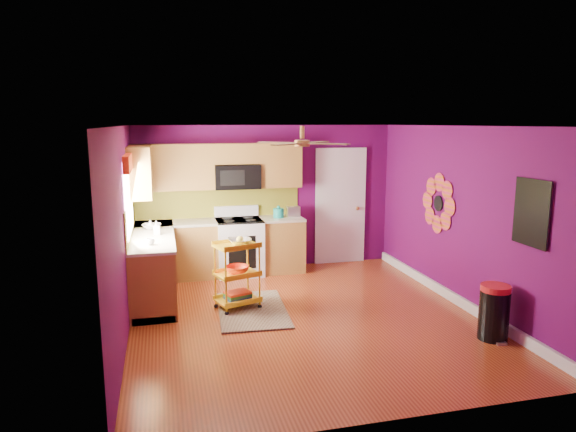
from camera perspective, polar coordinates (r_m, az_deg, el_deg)
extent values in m
plane|color=maroon|center=(6.95, 1.93, -11.12)|extent=(5.00, 5.00, 0.00)
cube|color=#56094D|center=(8.99, -2.36, 2.08)|extent=(4.50, 0.04, 2.50)
cube|color=#56094D|center=(4.32, 11.17, -7.27)|extent=(4.50, 0.04, 2.50)
cube|color=#56094D|center=(6.37, -17.87, -1.87)|extent=(0.04, 5.00, 2.50)
cube|color=#56094D|center=(7.52, 18.72, -0.10)|extent=(0.04, 5.00, 2.50)
cube|color=silver|center=(6.47, 2.07, 9.96)|extent=(4.50, 5.00, 0.04)
cube|color=white|center=(7.80, 18.03, -8.67)|extent=(0.05, 4.90, 0.14)
cube|color=brown|center=(7.86, -14.72, -5.45)|extent=(0.60, 2.30, 0.90)
cube|color=brown|center=(8.73, -7.41, -3.62)|extent=(2.80, 0.60, 0.90)
cube|color=beige|center=(7.74, -14.88, -2.10)|extent=(0.63, 2.30, 0.04)
cube|color=beige|center=(8.62, -7.49, -0.58)|extent=(2.80, 0.63, 0.04)
cube|color=black|center=(7.97, -14.59, -8.22)|extent=(0.54, 2.30, 0.10)
cube|color=black|center=(8.83, -7.35, -6.14)|extent=(2.80, 0.54, 0.10)
cube|color=white|center=(8.73, -5.43, -3.50)|extent=(0.76, 0.66, 0.92)
cube|color=black|center=(8.63, -5.49, -0.50)|extent=(0.76, 0.62, 0.03)
cube|color=white|center=(8.88, -5.77, 0.56)|extent=(0.76, 0.06, 0.18)
cube|color=black|center=(8.42, -5.10, -4.08)|extent=(0.45, 0.02, 0.55)
cube|color=brown|center=(8.59, -12.66, 5.31)|extent=(1.32, 0.33, 0.75)
cube|color=brown|center=(8.81, -0.96, 5.68)|extent=(0.72, 0.33, 0.75)
cube|color=brown|center=(8.66, -5.78, 6.90)|extent=(0.76, 0.33, 0.34)
cube|color=brown|center=(8.11, -16.09, 4.87)|extent=(0.33, 1.30, 0.75)
cube|color=black|center=(8.65, -5.70, 4.38)|extent=(0.76, 0.38, 0.40)
cube|color=#656516|center=(8.86, -7.74, 1.51)|extent=(2.80, 0.01, 0.51)
cube|color=#656516|center=(7.70, -17.13, -0.19)|extent=(0.01, 2.30, 0.51)
cube|color=white|center=(7.35, -17.32, 2.12)|extent=(0.03, 1.20, 1.00)
cube|color=red|center=(7.30, -17.28, 5.78)|extent=(0.08, 1.35, 0.22)
cube|color=white|center=(9.36, 5.80, 0.97)|extent=(0.85, 0.04, 2.05)
cube|color=white|center=(9.34, 5.84, 0.95)|extent=(0.95, 0.02, 2.15)
sphere|color=#BF8C3F|center=(9.43, 7.74, 0.84)|extent=(0.07, 0.07, 0.07)
cylinder|color=black|center=(8.00, 16.35, 1.35)|extent=(0.01, 0.24, 0.24)
cube|color=#1C87B7|center=(6.34, 25.49, 0.33)|extent=(0.03, 0.52, 0.72)
cube|color=black|center=(6.34, 25.39, 0.33)|extent=(0.01, 0.56, 0.76)
cylinder|color=#BF8C3F|center=(6.66, 1.59, 9.29)|extent=(0.06, 0.06, 0.16)
cylinder|color=#BF8C3F|center=(6.67, 1.58, 8.09)|extent=(0.20, 0.20, 0.08)
cube|color=#4C2D19|center=(7.00, 3.13, 8.18)|extent=(0.47, 0.47, 0.01)
cube|color=#4C2D19|center=(6.86, -1.21, 8.15)|extent=(0.47, 0.47, 0.01)
cube|color=#4C2D19|center=(6.34, -0.13, 7.97)|extent=(0.47, 0.47, 0.01)
cube|color=#4C2D19|center=(6.49, 4.53, 8.00)|extent=(0.47, 0.47, 0.01)
cube|color=black|center=(7.17, -4.00, -10.34)|extent=(1.01, 1.54, 0.02)
cylinder|color=yellow|center=(6.86, -6.91, -7.24)|extent=(0.02, 0.02, 0.87)
cylinder|color=yellow|center=(7.08, -3.19, -6.63)|extent=(0.02, 0.02, 0.87)
cylinder|color=yellow|center=(7.17, -8.10, -6.50)|extent=(0.02, 0.02, 0.87)
cylinder|color=yellow|center=(7.37, -4.50, -5.95)|extent=(0.02, 0.02, 0.87)
sphere|color=black|center=(7.01, -6.83, -10.73)|extent=(0.06, 0.06, 0.06)
sphere|color=black|center=(7.22, -3.15, -10.02)|extent=(0.06, 0.06, 0.06)
sphere|color=black|center=(7.31, -8.01, -9.86)|extent=(0.06, 0.06, 0.06)
sphere|color=black|center=(7.51, -4.45, -9.22)|extent=(0.06, 0.06, 0.06)
cube|color=yellow|center=(7.01, -5.72, -3.31)|extent=(0.66, 0.57, 0.03)
cube|color=yellow|center=(7.11, -5.66, -6.45)|extent=(0.66, 0.57, 0.03)
cube|color=yellow|center=(7.23, -5.61, -9.26)|extent=(0.66, 0.57, 0.03)
imported|color=beige|center=(7.02, -5.35, -2.84)|extent=(0.39, 0.39, 0.08)
sphere|color=yellow|center=(7.01, -5.35, -2.65)|extent=(0.10, 0.10, 0.10)
imported|color=red|center=(7.09, -5.67, -5.95)|extent=(0.40, 0.40, 0.10)
cube|color=navy|center=(7.21, -5.61, -8.99)|extent=(0.39, 0.34, 0.04)
cube|color=#267233|center=(7.20, -5.62, -8.70)|extent=(0.39, 0.34, 0.04)
cube|color=red|center=(7.19, -5.62, -8.45)|extent=(0.39, 0.34, 0.03)
cylinder|color=black|center=(6.65, 21.90, -10.17)|extent=(0.39, 0.39, 0.60)
cylinder|color=red|center=(6.54, 22.09, -7.44)|extent=(0.35, 0.35, 0.07)
cube|color=beige|center=(6.62, 22.62, -12.94)|extent=(0.13, 0.07, 0.03)
cylinder|color=#138F83|center=(8.76, -1.06, 0.34)|extent=(0.18, 0.18, 0.16)
sphere|color=#138F83|center=(8.74, -1.06, 0.98)|extent=(0.06, 0.06, 0.06)
cube|color=beige|center=(8.83, 0.58, 0.49)|extent=(0.22, 0.15, 0.18)
imported|color=#EA3F72|center=(7.66, -14.40, -1.29)|extent=(0.09, 0.09, 0.20)
imported|color=white|center=(8.06, -15.05, -0.94)|extent=(0.12, 0.12, 0.15)
imported|color=white|center=(8.13, -14.90, -1.11)|extent=(0.29, 0.29, 0.07)
imported|color=white|center=(7.05, -15.05, -2.78)|extent=(0.11, 0.11, 0.09)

